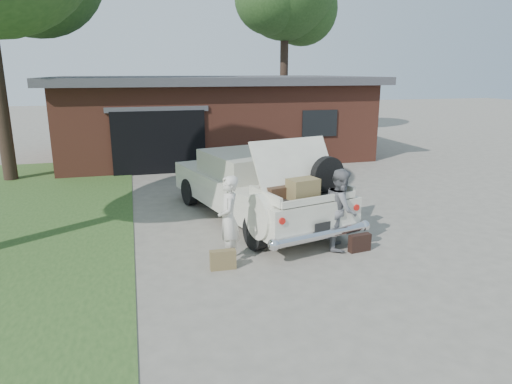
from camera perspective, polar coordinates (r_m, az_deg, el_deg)
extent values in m
plane|color=gray|center=(9.18, 0.99, -7.58)|extent=(90.00, 90.00, 0.00)
cube|color=brown|center=(20.04, -5.47, 9.03)|extent=(12.00, 7.00, 3.00)
cube|color=#4C4C51|center=(19.94, -5.59, 13.75)|extent=(12.80, 7.80, 0.30)
cube|color=black|center=(16.40, -12.02, 6.09)|extent=(3.20, 0.30, 2.20)
cube|color=#4C4C51|center=(16.20, -12.23, 10.07)|extent=(3.50, 0.12, 0.18)
cube|color=black|center=(17.63, 7.95, 8.50)|extent=(1.40, 0.08, 1.00)
cylinder|color=#38281E|center=(25.80, 3.50, 13.83)|extent=(0.44, 0.44, 6.12)
sphere|color=#335623|center=(26.87, 5.78, 21.77)|extent=(3.86, 3.86, 3.86)
cube|color=silver|center=(11.12, -0.34, 0.12)|extent=(3.30, 5.75, 0.70)
cube|color=#B4B29E|center=(11.26, -1.14, 3.55)|extent=(2.25, 2.53, 0.56)
cube|color=black|center=(12.16, -3.42, 4.27)|extent=(1.65, 0.49, 0.48)
cube|color=black|center=(10.38, 1.52, 2.46)|extent=(1.65, 0.49, 0.48)
cylinder|color=black|center=(9.23, -0.03, -5.07)|extent=(0.40, 0.75, 0.71)
cylinder|color=black|center=(10.24, 9.34, -3.24)|extent=(0.40, 0.75, 0.71)
cylinder|color=black|center=(12.44, -8.29, 0.03)|extent=(0.40, 0.75, 0.71)
cylinder|color=black|center=(13.20, -0.55, 1.06)|extent=(0.40, 0.75, 0.71)
cylinder|color=silver|center=(8.98, 8.20, -5.30)|extent=(2.20, 0.72, 0.19)
cylinder|color=#A5140F|center=(8.42, 3.16, -3.58)|extent=(0.15, 0.14, 0.13)
cylinder|color=#A5140F|center=(9.45, 12.32, -1.85)|extent=(0.15, 0.14, 0.13)
cube|color=black|center=(8.91, 8.32, -4.36)|extent=(0.36, 0.11, 0.18)
cube|color=black|center=(9.33, 5.74, -0.47)|extent=(1.91, 1.56, 0.04)
cube|color=silver|center=(8.85, 1.14, -0.51)|extent=(0.35, 1.17, 0.19)
cube|color=silver|center=(9.81, 9.92, 0.79)|extent=(0.35, 1.17, 0.19)
cube|color=silver|center=(8.85, 7.94, -0.95)|extent=(1.70, 0.48, 0.13)
cube|color=silver|center=(9.42, 4.88, 3.17)|extent=(1.93, 1.10, 1.09)
cube|color=#492F1F|center=(9.15, 3.16, 0.18)|extent=(0.82, 0.63, 0.23)
cube|color=olive|center=(8.98, 5.89, 0.40)|extent=(0.66, 0.51, 0.41)
cube|color=black|center=(9.52, 4.93, 0.52)|extent=(0.61, 0.47, 0.17)
cylinder|color=black|center=(9.54, 8.90, 2.20)|extent=(0.76, 0.35, 0.74)
imported|color=silver|center=(8.53, -3.43, -3.44)|extent=(0.49, 0.66, 1.66)
imported|color=slate|center=(9.34, 10.55, -2.09)|extent=(0.87, 0.97, 1.64)
cube|color=olive|center=(8.41, -4.16, -8.44)|extent=(0.48, 0.16, 0.37)
cube|color=black|center=(9.42, 12.83, -6.21)|extent=(0.48, 0.21, 0.36)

